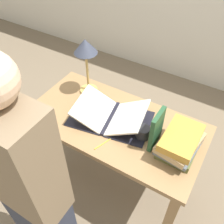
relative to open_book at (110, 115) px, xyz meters
The scene contains 9 objects.
ground_plane 0.81m from the open_book, ahead, with size 12.00×12.00×0.00m, color #70604C.
reading_desk 0.17m from the open_book, ahead, with size 1.23×0.63×0.78m.
open_book is the anchor object (origin of this frame).
book_stack_tall 0.50m from the open_book, ahead, with size 0.23×0.32×0.16m.
book_standing_upright 0.36m from the open_book, ahead, with size 0.03×0.16×0.26m.
reading_lamp 0.47m from the open_book, 149.74° to the left, with size 0.16×0.16×0.44m.
coffee_mug 0.26m from the open_book, ahead, with size 0.09×0.11×0.08m.
pencil 0.22m from the open_book, 69.14° to the right, with size 0.06×0.15×0.01m.
person_reader 0.71m from the open_book, 92.07° to the right, with size 0.36×0.22×1.65m.
Camera 1 is at (0.59, -1.01, 2.03)m, focal length 40.00 mm.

